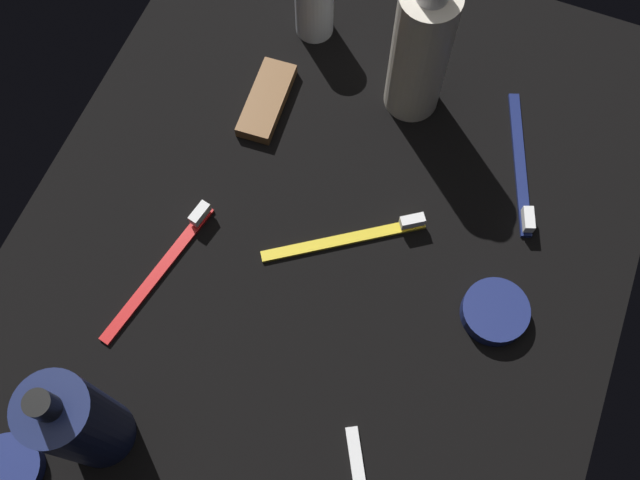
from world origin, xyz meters
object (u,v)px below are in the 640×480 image
at_px(toothbrush_navy, 521,170).
at_px(snack_bar_brown, 267,100).
at_px(cream_tin_left, 496,309).
at_px(toothbrush_red, 165,263).
at_px(bodywash_bottle, 420,52).
at_px(toothbrush_yellow, 354,236).
at_px(lotion_bottle, 79,422).
at_px(deodorant_stick, 314,4).
at_px(cream_tin_right, 9,468).

relative_size(toothbrush_navy, snack_bar_brown, 1.66).
bearing_deg(cream_tin_left, toothbrush_red, -76.97).
distance_m(bodywash_bottle, toothbrush_yellow, 0.21).
bearing_deg(toothbrush_navy, cream_tin_left, 6.32).
relative_size(lotion_bottle, cream_tin_left, 2.62).
height_order(lotion_bottle, toothbrush_navy, lotion_bottle).
bearing_deg(lotion_bottle, cream_tin_left, 129.05).
height_order(toothbrush_navy, snack_bar_brown, toothbrush_navy).
bearing_deg(deodorant_stick, toothbrush_yellow, 30.37).
relative_size(lotion_bottle, toothbrush_red, 1.01).
xyz_separation_m(toothbrush_navy, cream_tin_right, (0.49, -0.36, 0.00)).
height_order(lotion_bottle, snack_bar_brown, lotion_bottle).
height_order(deodorant_stick, cream_tin_left, deodorant_stick).
distance_m(deodorant_stick, cream_tin_left, 0.41).
xyz_separation_m(bodywash_bottle, snack_bar_brown, (0.07, -0.15, -0.08)).
relative_size(bodywash_bottle, snack_bar_brown, 1.88).
height_order(lotion_bottle, bodywash_bottle, bodywash_bottle).
relative_size(toothbrush_yellow, cream_tin_left, 2.26).
relative_size(bodywash_bottle, toothbrush_navy, 1.13).
bearing_deg(deodorant_stick, toothbrush_red, -5.50).
bearing_deg(toothbrush_red, lotion_bottle, 6.72).
relative_size(toothbrush_yellow, toothbrush_red, 0.87).
bearing_deg(toothbrush_red, snack_bar_brown, 174.46).
bearing_deg(deodorant_stick, toothbrush_navy, 70.94).
xyz_separation_m(lotion_bottle, deodorant_stick, (-0.52, 0.01, -0.03)).
bearing_deg(lotion_bottle, cream_tin_right, -47.26).
bearing_deg(cream_tin_right, cream_tin_left, 129.71).
distance_m(snack_bar_brown, cream_tin_right, 0.47).
height_order(lotion_bottle, toothbrush_red, lotion_bottle).
xyz_separation_m(lotion_bottle, toothbrush_red, (-0.18, -0.02, -0.07)).
height_order(toothbrush_navy, toothbrush_red, same).
bearing_deg(bodywash_bottle, cream_tin_right, -22.43).
height_order(deodorant_stick, toothbrush_navy, deodorant_stick).
distance_m(lotion_bottle, toothbrush_yellow, 0.33).
relative_size(toothbrush_red, snack_bar_brown, 1.72).
bearing_deg(snack_bar_brown, toothbrush_yellow, 47.56).
height_order(cream_tin_left, cream_tin_right, cream_tin_left).
bearing_deg(cream_tin_left, lotion_bottle, -50.95).
xyz_separation_m(toothbrush_yellow, snack_bar_brown, (-0.12, -0.15, 0.00)).
distance_m(toothbrush_navy, toothbrush_red, 0.40).
xyz_separation_m(deodorant_stick, toothbrush_red, (0.34, -0.03, -0.04)).
relative_size(deodorant_stick, cream_tin_right, 1.39).
bearing_deg(cream_tin_left, toothbrush_yellow, -98.18).
height_order(deodorant_stick, toothbrush_red, deodorant_stick).
height_order(toothbrush_red, snack_bar_brown, toothbrush_red).
xyz_separation_m(lotion_bottle, toothbrush_yellow, (-0.28, 0.15, -0.07)).
relative_size(toothbrush_navy, toothbrush_red, 0.97).
relative_size(toothbrush_navy, cream_tin_left, 2.51).
xyz_separation_m(toothbrush_navy, cream_tin_left, (0.17, 0.02, 0.00)).
relative_size(deodorant_stick, cream_tin_left, 1.28).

